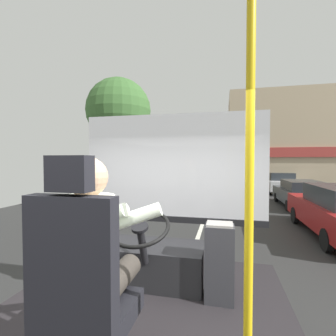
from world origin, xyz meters
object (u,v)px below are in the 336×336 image
(parked_car_white, at_px, (279,182))
(fare_box, at_px, (219,262))
(driver_seat, at_px, (83,296))
(parked_car_blue, at_px, (261,176))
(parked_car_charcoal, at_px, (301,193))
(bus_driver, at_px, (94,247))
(handrail_pole, at_px, (249,204))
(steering_console, at_px, (153,261))

(parked_car_white, bearing_deg, fare_box, -103.25)
(driver_seat, xyz_separation_m, parked_car_blue, (4.08, 22.97, -0.74))
(parked_car_charcoal, relative_size, parked_car_white, 0.90)
(parked_car_white, relative_size, parked_car_blue, 1.02)
(parked_car_blue, bearing_deg, parked_car_white, -88.42)
(parked_car_charcoal, distance_m, parked_car_blue, 11.90)
(parked_car_charcoal, xyz_separation_m, parked_car_white, (0.08, 5.16, 0.07))
(driver_seat, height_order, fare_box, driver_seat)
(parked_car_charcoal, xyz_separation_m, parked_car_blue, (-0.11, 11.90, 0.05))
(fare_box, bearing_deg, parked_car_blue, 81.23)
(bus_driver, distance_m, fare_box, 1.32)
(bus_driver, distance_m, handrail_pole, 0.92)
(parked_car_blue, bearing_deg, parked_car_charcoal, -89.47)
(steering_console, bearing_deg, driver_seat, -90.00)
(parked_car_blue, bearing_deg, fare_box, -98.77)
(driver_seat, xyz_separation_m, parked_car_white, (4.27, 16.23, -0.73))
(parked_car_charcoal, height_order, parked_car_white, parked_car_white)
(driver_seat, relative_size, parked_car_charcoal, 0.35)
(fare_box, relative_size, parked_car_blue, 0.18)
(steering_console, height_order, parked_car_white, steering_console)
(driver_seat, bearing_deg, parked_car_charcoal, 69.27)
(parked_car_white, xyz_separation_m, parked_car_blue, (-0.19, 6.74, -0.01))
(driver_seat, distance_m, bus_driver, 0.26)
(driver_seat, bearing_deg, parked_car_blue, 79.93)
(handrail_pole, bearing_deg, fare_box, 98.60)
(bus_driver, height_order, handrail_pole, handrail_pole)
(fare_box, bearing_deg, parked_car_charcoal, 70.69)
(steering_console, distance_m, parked_car_charcoal, 10.61)
(driver_seat, bearing_deg, handrail_pole, 5.90)
(parked_car_blue, bearing_deg, steering_console, -100.68)
(fare_box, distance_m, parked_car_charcoal, 10.54)
(fare_box, bearing_deg, driver_seat, -121.97)
(bus_driver, bearing_deg, fare_box, 55.17)
(steering_console, xyz_separation_m, handrail_pole, (0.87, -1.25, 0.88))
(handrail_pole, bearing_deg, parked_car_white, 78.12)
(handrail_pole, bearing_deg, steering_console, 124.82)
(fare_box, xyz_separation_m, parked_car_blue, (3.37, 21.84, -0.53))
(driver_seat, distance_m, fare_box, 1.36)
(parked_car_charcoal, bearing_deg, parked_car_blue, 90.53)
(steering_console, relative_size, parked_car_charcoal, 0.29)
(driver_seat, relative_size, parked_car_white, 0.32)
(steering_console, distance_m, parked_car_blue, 22.02)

